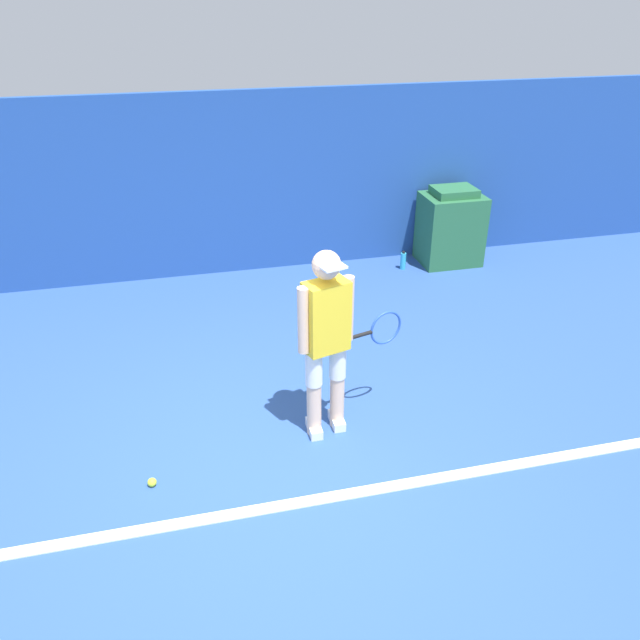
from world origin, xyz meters
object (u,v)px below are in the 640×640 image
Objects in this scene: tennis_ball at (152,482)px; covered_chair at (450,227)px; water_bottle at (403,261)px; tennis_player at (327,336)px.

covered_chair is (3.89, 3.45, 0.45)m from tennis_ball.
water_bottle is at bearing 46.20° from tennis_ball.
tennis_ball is 0.28× the size of water_bottle.
tennis_player is at bearing -128.44° from covered_chair.
tennis_player reaches higher than tennis_ball.
tennis_ball is at bearing 178.45° from tennis_player.
tennis_player reaches higher than water_bottle.
tennis_ball is at bearing -133.80° from water_bottle.
tennis_player is at bearing 14.30° from tennis_ball.
covered_chair is at bearing 41.59° from tennis_ball.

